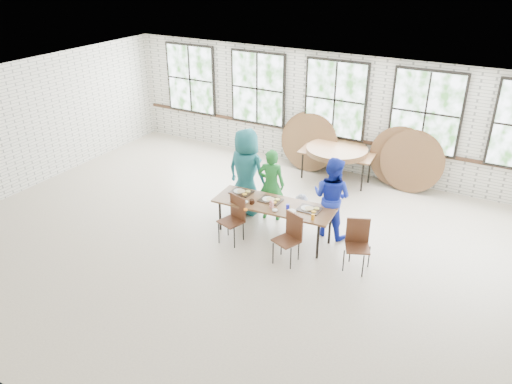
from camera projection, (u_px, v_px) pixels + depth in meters
room at (335, 101)px, 12.38m from camera, size 12.00×12.00×12.00m
dining_table at (274, 206)px, 9.82m from camera, size 2.45×0.96×0.74m
chair_near_left at (234, 215)px, 9.75m from camera, size 0.52×0.51×0.95m
chair_near_right at (290, 234)px, 9.11m from camera, size 0.54×0.53×0.95m
chair_spare at (358, 240)px, 8.93m from camera, size 0.55×0.54×0.95m
adult_teal at (246, 172)px, 10.65m from camera, size 0.99×0.70×1.92m
adult_green at (271, 185)px, 10.46m from camera, size 0.66×0.53×1.58m
toddler at (301, 210)px, 10.33m from camera, size 0.49×0.29×0.73m
adult_blue at (332, 197)px, 9.85m from camera, size 0.89×0.74×1.67m
storage_table at (336, 155)px, 12.25m from camera, size 1.85×0.88×0.74m
tabletop_clutter at (276, 204)px, 9.72m from camera, size 1.99×0.62×0.11m
round_tops_stacked at (337, 150)px, 12.20m from camera, size 1.50×1.50×0.13m
round_tops_leaning at (355, 150)px, 12.40m from camera, size 4.22×0.51×1.49m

